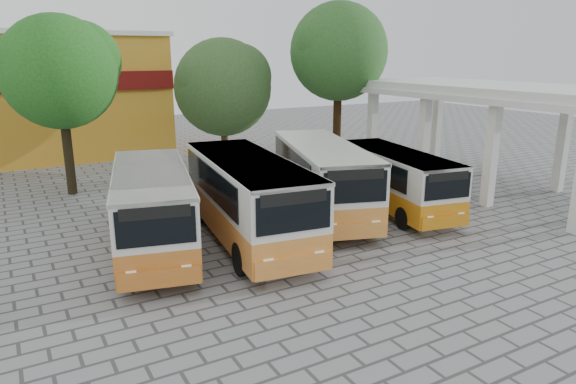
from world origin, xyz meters
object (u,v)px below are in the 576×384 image
bus_far_left (152,205)px  bus_far_right (396,177)px  bus_centre_left (248,194)px  bus_centre_right (323,175)px

bus_far_left → bus_far_right: bearing=10.6°
bus_far_left → bus_far_right: size_ratio=1.11×
bus_far_left → bus_far_right: 10.81m
bus_centre_left → bus_centre_right: 4.46m
bus_far_left → bus_centre_left: bus_centre_left is taller
bus_far_left → bus_centre_left: 3.46m
bus_far_left → bus_centre_right: bearing=17.5°
bus_centre_right → bus_far_right: bearing=-0.4°
bus_far_left → bus_centre_left: (3.36, -0.83, 0.13)m
bus_centre_right → bus_far_right: size_ratio=1.19×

